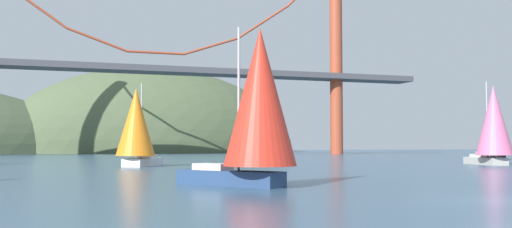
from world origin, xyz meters
name	(u,v)px	position (x,y,z in m)	size (l,w,h in m)	color
ground_plane	(506,201)	(0.00, 0.00, 0.00)	(360.00, 360.00, 0.00)	#385670
headland_center	(152,152)	(5.00, 135.00, 0.00)	(79.18, 44.00, 45.67)	#4C5B3D
suspension_bridge	(156,58)	(0.00, 95.00, 19.51)	(116.07, 6.00, 44.33)	#A34228
sailboat_orange_sail	(137,126)	(-10.01, 39.28, 4.07)	(6.13, 7.86, 8.50)	white
sailboat_scarlet_sail	(257,103)	(-7.07, 9.95, 4.45)	(6.42, 7.45, 8.62)	navy
sailboat_pink_spinnaker	(493,124)	(26.77, 31.21, 4.45)	(4.52, 7.58, 9.11)	#B7B2A8
sailboat_white_mainsail	(495,134)	(40.14, 46.22, 3.67)	(4.04, 6.97, 7.87)	black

